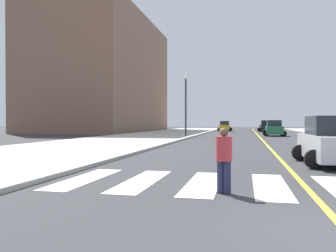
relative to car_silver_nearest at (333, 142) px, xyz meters
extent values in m
cube|color=#B2ADA3|center=(-14.07, 10.74, -0.84)|extent=(10.00, 120.00, 0.15)
cube|color=silver|center=(-8.17, -5.26, -0.91)|extent=(0.90, 4.00, 0.01)
cube|color=silver|center=(-6.37, -5.26, -0.91)|extent=(0.90, 4.00, 0.01)
cube|color=silver|center=(-4.57, -5.26, -0.91)|extent=(0.90, 4.00, 0.01)
cube|color=silver|center=(-2.77, -5.26, -0.91)|extent=(0.90, 4.00, 0.01)
cube|color=yellow|center=(-1.87, 30.74, -0.91)|extent=(0.16, 80.00, 0.01)
cube|color=brown|center=(-28.24, 43.46, 9.06)|extent=(16.00, 32.00, 19.95)
cube|color=#B7B7BC|center=(0.00, -0.07, -0.20)|extent=(2.14, 4.46, 0.94)
cube|color=#1E2328|center=(-0.01, 0.20, 0.65)|extent=(1.75, 2.25, 0.79)
cylinder|color=black|center=(-0.96, -1.46, -0.56)|extent=(0.72, 0.25, 0.71)
cylinder|color=black|center=(-1.06, 1.26, -0.56)|extent=(0.72, 0.25, 0.71)
cube|color=gold|center=(-7.12, 49.45, -0.24)|extent=(1.91, 4.16, 0.89)
cube|color=#1E2328|center=(-7.12, 49.20, 0.56)|extent=(1.60, 2.09, 0.75)
cylinder|color=black|center=(-6.15, 50.72, -0.58)|extent=(0.67, 0.22, 0.67)
cylinder|color=black|center=(-8.07, 50.74, -0.58)|extent=(0.67, 0.22, 0.67)
cylinder|color=black|center=(-6.17, 48.15, -0.58)|extent=(0.67, 0.22, 0.67)
cylinder|color=black|center=(-8.09, 48.17, -0.58)|extent=(0.67, 0.22, 0.67)
cube|color=black|center=(0.00, 45.93, -0.20)|extent=(2.10, 4.44, 0.94)
cube|color=#1E2328|center=(-0.01, 46.19, 0.65)|extent=(1.73, 2.24, 0.79)
cylinder|color=black|center=(-0.98, 44.54, -0.56)|extent=(0.72, 0.25, 0.71)
cylinder|color=black|center=(1.05, 44.59, -0.56)|extent=(0.72, 0.25, 0.71)
cylinder|color=black|center=(-1.05, 47.26, -0.56)|extent=(0.72, 0.25, 0.71)
cylinder|color=black|center=(0.97, 47.31, -0.56)|extent=(0.72, 0.25, 0.71)
cube|color=#236B42|center=(-0.03, 28.74, -0.22)|extent=(2.02, 4.32, 0.92)
cube|color=#1E2328|center=(-0.03, 29.00, 0.61)|extent=(1.67, 2.17, 0.78)
cylinder|color=black|center=(-1.05, 27.44, -0.57)|extent=(0.70, 0.24, 0.69)
cylinder|color=black|center=(0.93, 27.40, -0.57)|extent=(0.70, 0.24, 0.69)
cylinder|color=black|center=(-1.00, 30.09, -0.57)|extent=(0.70, 0.24, 0.69)
cylinder|color=black|center=(0.98, 30.05, -0.57)|extent=(0.70, 0.24, 0.69)
cube|color=silver|center=(3.31, 17.74, -0.22)|extent=(1.99, 4.30, 0.92)
cube|color=#1E2328|center=(3.31, 18.00, 0.61)|extent=(1.66, 2.16, 0.77)
cylinder|color=black|center=(2.30, 16.43, -0.57)|extent=(0.69, 0.23, 0.69)
cylinder|color=black|center=(2.34, 19.08, -0.57)|extent=(0.69, 0.23, 0.69)
cylinder|color=black|center=(4.31, 19.06, -0.57)|extent=(0.69, 0.23, 0.69)
cylinder|color=#232847|center=(-3.85, -6.54, -0.52)|extent=(0.18, 0.18, 0.79)
cylinder|color=#232847|center=(-4.01, -6.50, -0.52)|extent=(0.18, 0.18, 0.79)
cylinder|color=#B23338|center=(-3.93, -6.52, 0.16)|extent=(0.39, 0.39, 0.59)
sphere|color=brown|center=(-3.93, -6.52, 0.56)|extent=(0.21, 0.21, 0.21)
cylinder|color=#38383D|center=(-9.81, 22.50, 2.37)|extent=(0.20, 0.20, 6.27)
sphere|color=silver|center=(-9.81, 22.50, 5.66)|extent=(0.44, 0.44, 0.44)
camera|label=1|loc=(-3.43, -14.95, 0.82)|focal=37.08mm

